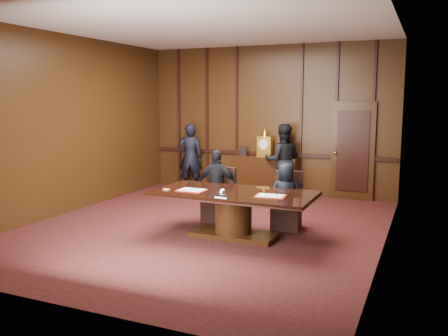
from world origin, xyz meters
name	(u,v)px	position (x,y,z in m)	size (l,w,h in m)	color
room	(211,130)	(0.07, 0.14, 1.72)	(7.00, 7.04, 3.50)	black
sideboard	(264,174)	(0.00, 3.26, 0.49)	(1.60, 0.45, 1.54)	black
conference_table	(233,207)	(0.69, -0.34, 0.51)	(2.62, 1.32, 0.76)	black
folder_left	(192,190)	(0.03, -0.53, 0.77)	(0.47, 0.34, 0.02)	#9D1C0E
folder_right	(270,196)	(1.36, -0.46, 0.77)	(0.49, 0.37, 0.02)	#9D1C0E
inkstand	(222,193)	(0.69, -0.79, 0.81)	(0.20, 0.14, 0.12)	white
notepad	(166,189)	(-0.40, -0.63, 0.77)	(0.10, 0.07, 0.01)	#DABF6B
chair_left	(219,205)	(0.04, 0.54, 0.29)	(0.57, 0.57, 0.99)	black
chair_right	(287,212)	(1.33, 0.54, 0.29)	(0.53, 0.53, 0.99)	black
signatory_left	(217,186)	(0.04, 0.46, 0.67)	(0.79, 0.33, 1.34)	black
signatory_right	(286,196)	(1.34, 0.46, 0.58)	(0.57, 0.37, 1.17)	black
witness_left	(190,157)	(-1.89, 3.10, 0.82)	(0.60, 0.39, 1.65)	black
witness_right	(283,161)	(0.49, 3.10, 0.85)	(0.82, 0.64, 1.69)	black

